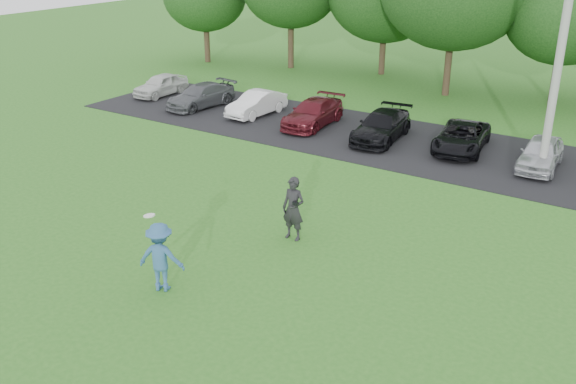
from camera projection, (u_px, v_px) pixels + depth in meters
name	position (u px, v px, depth m)	size (l,w,h in m)	color
ground	(210.00, 287.00, 15.75)	(100.00, 100.00, 0.00)	#2D6E1F
parking_lot	(417.00, 145.00, 25.79)	(32.00, 6.50, 0.03)	black
utility_pole	(563.00, 36.00, 20.83)	(0.28, 0.28, 9.75)	#A3A39E
frisbee_player	(161.00, 257.00, 15.32)	(1.29, 1.02, 2.08)	#325F8E
camera_bystander	(293.00, 209.00, 17.82)	(0.68, 0.46, 1.84)	black
parked_cars	(414.00, 131.00, 25.69)	(30.17, 4.58, 1.22)	silver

